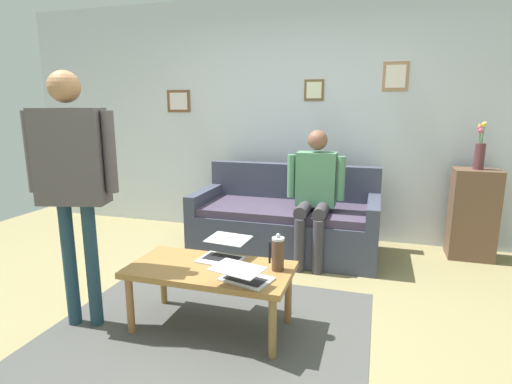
{
  "coord_description": "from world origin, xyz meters",
  "views": [
    {
      "loc": [
        -0.9,
        2.45,
        1.5
      ],
      "look_at": [
        0.05,
        -0.7,
        0.8
      ],
      "focal_mm": 28.44,
      "sensor_mm": 36.0,
      "label": 1
    }
  ],
  "objects_px": {
    "side_shelf": "(473,214)",
    "person_seated": "(315,189)",
    "flower_vase": "(480,152)",
    "laptop_left": "(223,252)",
    "laptop_center": "(243,276)",
    "couch": "(286,222)",
    "coffee_table": "(210,274)",
    "person_standing": "(72,169)",
    "french_press": "(278,254)"
  },
  "relations": [
    {
      "from": "side_shelf",
      "to": "person_seated",
      "type": "relative_size",
      "value": 0.7
    },
    {
      "from": "flower_vase",
      "to": "side_shelf",
      "type": "bearing_deg",
      "value": -128.39
    },
    {
      "from": "laptop_left",
      "to": "laptop_center",
      "type": "relative_size",
      "value": 1.02
    },
    {
      "from": "couch",
      "to": "flower_vase",
      "type": "xyz_separation_m",
      "value": [
        -1.82,
        -0.35,
        0.76
      ]
    },
    {
      "from": "coffee_table",
      "to": "side_shelf",
      "type": "relative_size",
      "value": 1.22
    },
    {
      "from": "side_shelf",
      "to": "person_seated",
      "type": "bearing_deg",
      "value": 21.04
    },
    {
      "from": "flower_vase",
      "to": "laptop_center",
      "type": "bearing_deg",
      "value": 52.01
    },
    {
      "from": "couch",
      "to": "person_standing",
      "type": "relative_size",
      "value": 1.09
    },
    {
      "from": "coffee_table",
      "to": "person_standing",
      "type": "distance_m",
      "value": 1.14
    },
    {
      "from": "laptop_center",
      "to": "flower_vase",
      "type": "bearing_deg",
      "value": -127.99
    },
    {
      "from": "person_standing",
      "to": "laptop_center",
      "type": "bearing_deg",
      "value": -177.41
    },
    {
      "from": "side_shelf",
      "to": "person_standing",
      "type": "relative_size",
      "value": 0.52
    },
    {
      "from": "laptop_left",
      "to": "flower_vase",
      "type": "distance_m",
      "value": 2.72
    },
    {
      "from": "laptop_left",
      "to": "flower_vase",
      "type": "bearing_deg",
      "value": -136.92
    },
    {
      "from": "coffee_table",
      "to": "laptop_left",
      "type": "bearing_deg",
      "value": -99.24
    },
    {
      "from": "couch",
      "to": "flower_vase",
      "type": "relative_size",
      "value": 4.1
    },
    {
      "from": "coffee_table",
      "to": "flower_vase",
      "type": "distance_m",
      "value": 2.88
    },
    {
      "from": "french_press",
      "to": "side_shelf",
      "type": "xyz_separation_m",
      "value": [
        -1.52,
        -1.9,
        -0.11
      ]
    },
    {
      "from": "french_press",
      "to": "person_standing",
      "type": "bearing_deg",
      "value": 12.77
    },
    {
      "from": "french_press",
      "to": "couch",
      "type": "bearing_deg",
      "value": -79.22
    },
    {
      "from": "person_standing",
      "to": "person_seated",
      "type": "distance_m",
      "value": 2.14
    },
    {
      "from": "couch",
      "to": "laptop_left",
      "type": "xyz_separation_m",
      "value": [
        0.12,
        1.47,
        0.18
      ]
    },
    {
      "from": "person_standing",
      "to": "coffee_table",
      "type": "bearing_deg",
      "value": -166.07
    },
    {
      "from": "couch",
      "to": "person_standing",
      "type": "distance_m",
      "value": 2.26
    },
    {
      "from": "french_press",
      "to": "person_seated",
      "type": "distance_m",
      "value": 1.34
    },
    {
      "from": "laptop_center",
      "to": "french_press",
      "type": "distance_m",
      "value": 0.3
    },
    {
      "from": "coffee_table",
      "to": "flower_vase",
      "type": "height_order",
      "value": "flower_vase"
    },
    {
      "from": "laptop_left",
      "to": "person_seated",
      "type": "distance_m",
      "value": 1.34
    },
    {
      "from": "couch",
      "to": "laptop_center",
      "type": "bearing_deg",
      "value": 94.45
    },
    {
      "from": "coffee_table",
      "to": "laptop_center",
      "type": "height_order",
      "value": "laptop_center"
    },
    {
      "from": "french_press",
      "to": "side_shelf",
      "type": "relative_size",
      "value": 0.28
    },
    {
      "from": "laptop_center",
      "to": "side_shelf",
      "type": "height_order",
      "value": "side_shelf"
    },
    {
      "from": "laptop_center",
      "to": "flower_vase",
      "type": "xyz_separation_m",
      "value": [
        -1.68,
        -2.15,
        0.58
      ]
    },
    {
      "from": "laptop_left",
      "to": "person_seated",
      "type": "relative_size",
      "value": 0.3
    },
    {
      "from": "french_press",
      "to": "side_shelf",
      "type": "bearing_deg",
      "value": -128.63
    },
    {
      "from": "couch",
      "to": "laptop_left",
      "type": "bearing_deg",
      "value": 85.27
    },
    {
      "from": "coffee_table",
      "to": "laptop_left",
      "type": "xyz_separation_m",
      "value": [
        -0.03,
        -0.17,
        0.1
      ]
    },
    {
      "from": "laptop_left",
      "to": "laptop_center",
      "type": "height_order",
      "value": "laptop_left"
    },
    {
      "from": "coffee_table",
      "to": "french_press",
      "type": "bearing_deg",
      "value": -169.49
    },
    {
      "from": "couch",
      "to": "person_seated",
      "type": "height_order",
      "value": "person_seated"
    },
    {
      "from": "laptop_left",
      "to": "side_shelf",
      "type": "bearing_deg",
      "value": -136.92
    },
    {
      "from": "flower_vase",
      "to": "person_standing",
      "type": "height_order",
      "value": "person_standing"
    },
    {
      "from": "laptop_center",
      "to": "flower_vase",
      "type": "relative_size",
      "value": 0.82
    },
    {
      "from": "coffee_table",
      "to": "person_seated",
      "type": "relative_size",
      "value": 0.86
    },
    {
      "from": "french_press",
      "to": "person_seated",
      "type": "bearing_deg",
      "value": -91.33
    },
    {
      "from": "laptop_center",
      "to": "person_seated",
      "type": "height_order",
      "value": "person_seated"
    },
    {
      "from": "side_shelf",
      "to": "person_seated",
      "type": "height_order",
      "value": "person_seated"
    },
    {
      "from": "person_seated",
      "to": "flower_vase",
      "type": "bearing_deg",
      "value": -158.99
    },
    {
      "from": "couch",
      "to": "coffee_table",
      "type": "xyz_separation_m",
      "value": [
        0.15,
        1.64,
        0.08
      ]
    },
    {
      "from": "laptop_center",
      "to": "flower_vase",
      "type": "distance_m",
      "value": 2.79
    }
  ]
}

